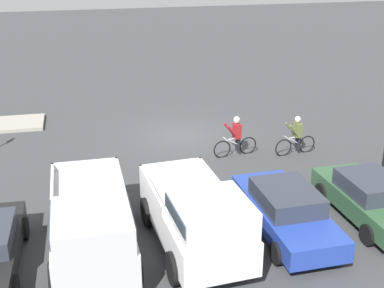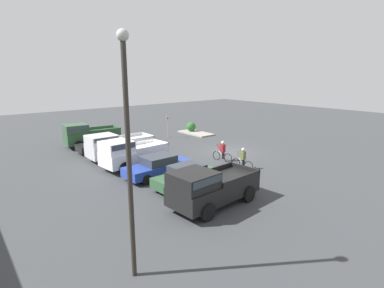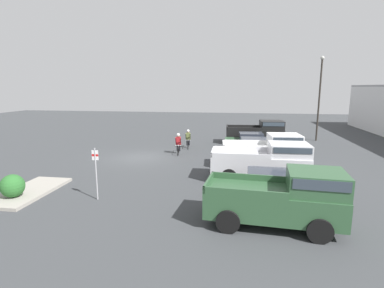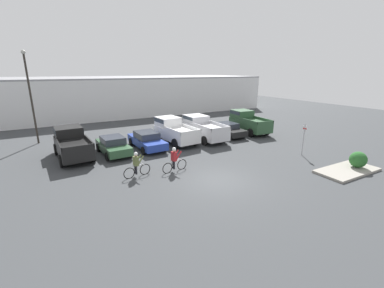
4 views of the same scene
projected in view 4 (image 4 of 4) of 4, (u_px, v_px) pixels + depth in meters
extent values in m
plane|color=#383A3D|center=(218.00, 180.00, 15.19)|extent=(80.00, 80.00, 0.00)
cube|color=silver|center=(109.00, 96.00, 39.19)|extent=(46.78, 14.84, 5.13)
cube|color=gray|center=(107.00, 78.00, 38.45)|extent=(46.78, 14.84, 0.20)
cube|color=black|center=(73.00, 147.00, 18.84)|extent=(2.38, 5.18, 0.93)
cube|color=black|center=(68.00, 132.00, 19.83)|extent=(2.02, 2.14, 0.78)
cube|color=#333D47|center=(68.00, 130.00, 19.78)|extent=(2.07, 1.99, 0.34)
cube|color=black|center=(59.00, 145.00, 17.34)|extent=(0.28, 3.03, 0.25)
cube|color=black|center=(89.00, 140.00, 18.37)|extent=(0.28, 3.03, 0.25)
cube|color=black|center=(78.00, 148.00, 16.66)|extent=(2.05, 0.21, 0.25)
cylinder|color=black|center=(56.00, 149.00, 19.68)|extent=(0.28, 0.88, 0.87)
cylinder|color=black|center=(84.00, 145.00, 20.75)|extent=(0.28, 0.88, 0.87)
cylinder|color=black|center=(61.00, 161.00, 17.15)|extent=(0.28, 0.88, 0.87)
cylinder|color=black|center=(93.00, 156.00, 18.22)|extent=(0.28, 0.88, 0.87)
cube|color=#2D5133|center=(113.00, 147.00, 19.89)|extent=(1.97, 4.32, 0.60)
cube|color=#2D333D|center=(113.00, 140.00, 19.73)|extent=(1.66, 1.99, 0.52)
cylinder|color=black|center=(98.00, 147.00, 20.61)|extent=(0.22, 0.64, 0.63)
cylinder|color=black|center=(119.00, 144.00, 21.50)|extent=(0.22, 0.64, 0.63)
cylinder|color=black|center=(107.00, 157.00, 18.41)|extent=(0.22, 0.64, 0.63)
cylinder|color=black|center=(130.00, 153.00, 19.31)|extent=(0.22, 0.64, 0.63)
cube|color=#233D9E|center=(147.00, 142.00, 21.38)|extent=(1.97, 4.72, 0.59)
cube|color=#2D333D|center=(147.00, 135.00, 21.22)|extent=(1.69, 2.16, 0.54)
cylinder|color=black|center=(131.00, 142.00, 22.22)|extent=(0.21, 0.64, 0.64)
cylinder|color=black|center=(150.00, 139.00, 23.12)|extent=(0.21, 0.64, 0.64)
cylinder|color=black|center=(143.00, 151.00, 19.78)|extent=(0.21, 0.64, 0.64)
cylinder|color=black|center=(164.00, 147.00, 20.68)|extent=(0.21, 0.64, 0.64)
cube|color=white|center=(176.00, 134.00, 22.76)|extent=(2.43, 5.00, 0.94)
cube|color=white|center=(168.00, 121.00, 23.68)|extent=(2.01, 2.09, 0.81)
cube|color=#333D47|center=(168.00, 119.00, 23.63)|extent=(2.06, 1.95, 0.36)
cube|color=white|center=(172.00, 131.00, 21.31)|extent=(0.34, 2.90, 0.25)
cube|color=white|center=(191.00, 128.00, 22.35)|extent=(0.34, 2.90, 0.25)
cube|color=white|center=(191.00, 132.00, 20.71)|extent=(2.00, 0.26, 0.25)
cylinder|color=black|center=(158.00, 136.00, 23.53)|extent=(0.30, 0.90, 0.88)
cylinder|color=black|center=(177.00, 134.00, 24.62)|extent=(0.30, 0.90, 0.88)
cylinder|color=black|center=(175.00, 144.00, 21.15)|extent=(0.30, 0.90, 0.88)
cylinder|color=black|center=(195.00, 140.00, 22.23)|extent=(0.30, 0.90, 0.88)
cube|color=silver|center=(204.00, 130.00, 23.84)|extent=(2.11, 5.24, 1.04)
cube|color=silver|center=(196.00, 119.00, 24.90)|extent=(1.90, 2.11, 0.68)
cube|color=#333D47|center=(196.00, 117.00, 24.86)|extent=(1.96, 1.95, 0.30)
cube|color=silver|center=(202.00, 127.00, 22.32)|extent=(0.13, 3.13, 0.25)
cube|color=silver|center=(220.00, 125.00, 23.26)|extent=(0.13, 3.13, 0.25)
cube|color=silver|center=(221.00, 129.00, 21.52)|extent=(2.04, 0.11, 0.25)
cylinder|color=black|center=(187.00, 133.00, 24.83)|extent=(0.23, 0.85, 0.84)
cylinder|color=black|center=(204.00, 131.00, 25.81)|extent=(0.23, 0.85, 0.84)
cylinder|color=black|center=(205.00, 141.00, 22.14)|extent=(0.23, 0.85, 0.84)
cylinder|color=black|center=(224.00, 138.00, 23.11)|extent=(0.23, 0.85, 0.84)
cube|color=black|center=(227.00, 130.00, 25.48)|extent=(1.87, 4.39, 0.56)
cube|color=#2D333D|center=(227.00, 125.00, 25.34)|extent=(1.65, 1.99, 0.47)
cylinder|color=black|center=(212.00, 131.00, 26.32)|extent=(0.19, 0.65, 0.65)
cylinder|color=black|center=(226.00, 129.00, 27.13)|extent=(0.19, 0.65, 0.65)
cylinder|color=black|center=(228.00, 137.00, 23.96)|extent=(0.19, 0.65, 0.65)
cylinder|color=black|center=(243.00, 134.00, 24.77)|extent=(0.19, 0.65, 0.65)
cube|color=#2D5133|center=(250.00, 124.00, 26.58)|extent=(2.37, 5.02, 1.00)
cube|color=#2D5133|center=(242.00, 114.00, 27.61)|extent=(1.98, 2.09, 0.80)
cube|color=#333D47|center=(242.00, 112.00, 27.56)|extent=(2.02, 1.94, 0.35)
cube|color=#2D5133|center=(248.00, 121.00, 25.17)|extent=(0.31, 2.92, 0.25)
cube|color=#2D5133|center=(264.00, 119.00, 25.93)|extent=(0.31, 2.92, 0.25)
cube|color=#2D5133|center=(266.00, 123.00, 24.31)|extent=(1.99, 0.24, 0.25)
cylinder|color=black|center=(233.00, 127.00, 27.63)|extent=(0.29, 0.87, 0.85)
cylinder|color=black|center=(248.00, 125.00, 28.42)|extent=(0.29, 0.87, 0.85)
cylinder|color=black|center=(251.00, 133.00, 24.98)|extent=(0.29, 0.87, 0.85)
cylinder|color=black|center=(267.00, 131.00, 25.78)|extent=(0.29, 0.87, 0.85)
torus|color=black|center=(182.00, 164.00, 16.82)|extent=(0.72, 0.15, 0.72)
torus|color=black|center=(167.00, 168.00, 16.17)|extent=(0.72, 0.15, 0.72)
cylinder|color=white|center=(175.00, 164.00, 16.45)|extent=(0.58, 0.12, 0.38)
cylinder|color=white|center=(175.00, 161.00, 16.39)|extent=(0.62, 0.13, 0.04)
cylinder|color=white|center=(172.00, 164.00, 16.33)|extent=(0.04, 0.04, 0.35)
cylinder|color=white|center=(180.00, 159.00, 16.63)|extent=(0.09, 0.46, 0.02)
cylinder|color=black|center=(173.00, 164.00, 16.46)|extent=(0.14, 0.14, 0.54)
cylinder|color=black|center=(174.00, 165.00, 16.32)|extent=(0.14, 0.14, 0.54)
cube|color=maroon|center=(174.00, 156.00, 16.27)|extent=(0.29, 0.39, 0.58)
cylinder|color=maroon|center=(175.00, 155.00, 16.53)|extent=(0.55, 0.17, 0.64)
cylinder|color=maroon|center=(178.00, 156.00, 16.27)|extent=(0.55, 0.17, 0.64)
sphere|color=tan|center=(174.00, 150.00, 16.17)|extent=(0.23, 0.23, 0.23)
sphere|color=silver|center=(174.00, 149.00, 16.16)|extent=(0.25, 0.25, 0.25)
torus|color=black|center=(145.00, 169.00, 16.00)|extent=(0.72, 0.15, 0.72)
torus|color=black|center=(129.00, 173.00, 15.37)|extent=(0.72, 0.15, 0.72)
cylinder|color=silver|center=(137.00, 169.00, 15.64)|extent=(0.55, 0.12, 0.38)
cylinder|color=silver|center=(137.00, 166.00, 15.58)|extent=(0.58, 0.12, 0.04)
cylinder|color=silver|center=(134.00, 169.00, 15.53)|extent=(0.04, 0.04, 0.35)
cylinder|color=silver|center=(143.00, 164.00, 15.81)|extent=(0.09, 0.46, 0.02)
cylinder|color=black|center=(135.00, 169.00, 15.65)|extent=(0.14, 0.14, 0.53)
cylinder|color=black|center=(136.00, 170.00, 15.52)|extent=(0.14, 0.14, 0.53)
cube|color=#5B6638|center=(136.00, 161.00, 15.47)|extent=(0.29, 0.39, 0.57)
cylinder|color=#5B6638|center=(138.00, 159.00, 15.72)|extent=(0.53, 0.16, 0.62)
cylinder|color=#5B6638|center=(140.00, 161.00, 15.46)|extent=(0.53, 0.16, 0.62)
sphere|color=tan|center=(136.00, 155.00, 15.37)|extent=(0.21, 0.21, 0.21)
sphere|color=silver|center=(136.00, 154.00, 15.36)|extent=(0.23, 0.23, 0.23)
cylinder|color=#9E9EA3|center=(303.00, 140.00, 19.43)|extent=(0.06, 0.06, 2.41)
cube|color=white|center=(305.00, 129.00, 19.18)|extent=(0.03, 0.30, 0.45)
cube|color=red|center=(305.00, 129.00, 19.18)|extent=(0.03, 0.30, 0.10)
cylinder|color=#2D2823|center=(31.00, 101.00, 21.94)|extent=(0.16, 0.16, 7.59)
sphere|color=#B2B2A8|center=(23.00, 52.00, 20.86)|extent=(0.36, 0.36, 0.36)
cube|color=gray|center=(347.00, 170.00, 16.51)|extent=(4.26, 2.01, 0.15)
sphere|color=#286028|center=(358.00, 160.00, 16.72)|extent=(1.05, 1.05, 1.05)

